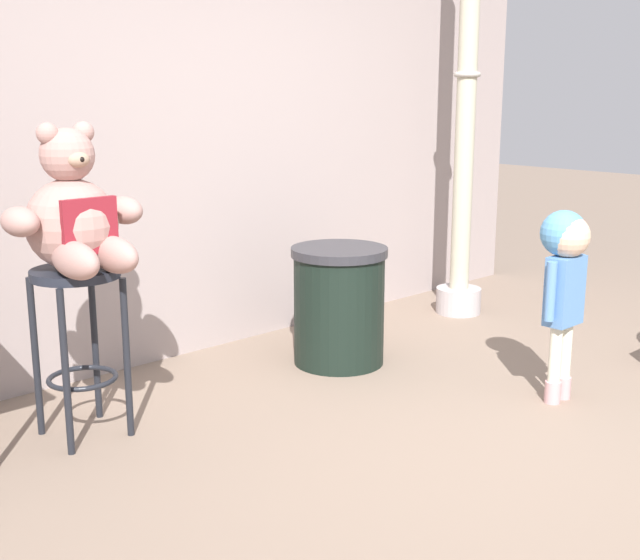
% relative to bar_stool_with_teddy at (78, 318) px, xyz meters
% --- Properties ---
extents(ground_plane, '(24.00, 24.00, 0.00)m').
position_rel_bar_stool_with_teddy_xyz_m(ground_plane, '(1.17, -1.45, -0.56)').
color(ground_plane, '#806B5C').
extents(building_wall, '(6.01, 0.30, 3.75)m').
position_rel_bar_stool_with_teddy_xyz_m(building_wall, '(1.17, 0.83, 1.31)').
color(building_wall, '#A0908D').
rests_on(building_wall, ground_plane).
extents(bar_stool_with_teddy, '(0.39, 0.39, 0.79)m').
position_rel_bar_stool_with_teddy_xyz_m(bar_stool_with_teddy, '(0.00, 0.00, 0.00)').
color(bar_stool_with_teddy, '#1E222C').
rests_on(bar_stool_with_teddy, ground_plane).
extents(teddy_bear, '(0.62, 0.56, 0.64)m').
position_rel_bar_stool_with_teddy_xyz_m(teddy_bear, '(-0.00, -0.03, 0.46)').
color(teddy_bear, '#A87D75').
rests_on(teddy_bear, bar_stool_with_teddy).
extents(child_walking, '(0.31, 0.25, 0.98)m').
position_rel_bar_stool_with_teddy_xyz_m(child_walking, '(1.98, -1.25, 0.15)').
color(child_walking, '#C89597').
rests_on(child_walking, ground_plane).
extents(trash_bin, '(0.55, 0.55, 0.68)m').
position_rel_bar_stool_with_teddy_xyz_m(trash_bin, '(1.58, -0.06, -0.22)').
color(trash_bin, black).
rests_on(trash_bin, ground_plane).
extents(lamppost, '(0.32, 0.32, 2.86)m').
position_rel_bar_stool_with_teddy_xyz_m(lamppost, '(2.97, 0.14, 0.57)').
color(lamppost, '#AAA0A1').
rests_on(lamppost, ground_plane).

